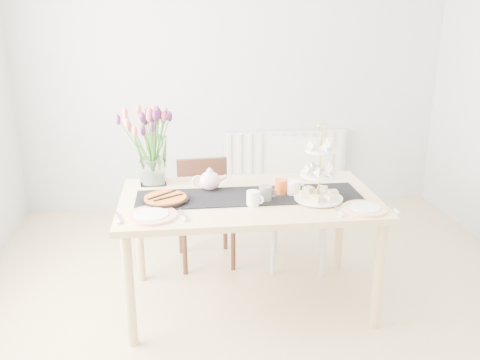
{
  "coord_description": "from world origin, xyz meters",
  "views": [
    {
      "loc": [
        -0.5,
        -2.52,
        1.85
      ],
      "look_at": [
        -0.16,
        0.38,
        0.88
      ],
      "focal_mm": 38.0,
      "sensor_mm": 36.0,
      "label": 1
    }
  ],
  "objects": [
    {
      "name": "chair_white",
      "position": [
        0.37,
        1.0,
        0.56
      ],
      "size": [
        0.56,
        0.56,
        0.95
      ],
      "rotation": [
        0.0,
        0.0,
        -0.23
      ],
      "color": "silver",
      "rests_on": "ground"
    },
    {
      "name": "mug_orange",
      "position": [
        0.12,
        0.45,
        0.8
      ],
      "size": [
        0.11,
        0.11,
        0.1
      ],
      "primitive_type": "cylinder",
      "rotation": [
        0.0,
        0.0,
        0.43
      ],
      "color": "#D95218",
      "rests_on": "dining_table"
    },
    {
      "name": "plate_left",
      "position": [
        -0.68,
        0.17,
        0.76
      ],
      "size": [
        0.36,
        0.36,
        0.01
      ],
      "primitive_type": "cylinder",
      "rotation": [
        0.0,
        0.0,
        0.3
      ],
      "color": "white",
      "rests_on": "dining_table"
    },
    {
      "name": "radiator",
      "position": [
        0.5,
        2.19,
        0.45
      ],
      "size": [
        1.2,
        0.08,
        0.6
      ],
      "primitive_type": "cube",
      "color": "white",
      "rests_on": "room_shell"
    },
    {
      "name": "cake_stand",
      "position": [
        0.32,
        0.32,
        0.88
      ],
      "size": [
        0.3,
        0.3,
        0.44
      ],
      "rotation": [
        0.0,
        0.0,
        0.16
      ],
      "color": "gold",
      "rests_on": "dining_table"
    },
    {
      "name": "teapot",
      "position": [
        -0.33,
        0.57,
        0.82
      ],
      "size": [
        0.22,
        0.18,
        0.14
      ],
      "primitive_type": null,
      "rotation": [
        0.0,
        0.0,
        -0.0
      ],
      "color": "white",
      "rests_on": "dining_table"
    },
    {
      "name": "tulip_vase",
      "position": [
        -0.69,
        0.77,
        1.09
      ],
      "size": [
        0.62,
        0.62,
        0.53
      ],
      "rotation": [
        0.0,
        0.0,
        0.16
      ],
      "color": "silver",
      "rests_on": "dining_table"
    },
    {
      "name": "tart_tin",
      "position": [
        -0.61,
        0.4,
        0.77
      ],
      "size": [
        0.29,
        0.29,
        0.03
      ],
      "rotation": [
        0.0,
        0.0,
        0.29
      ],
      "color": "black",
      "rests_on": "dining_table"
    },
    {
      "name": "plate_right",
      "position": [
        0.55,
        0.14,
        0.76
      ],
      "size": [
        0.27,
        0.27,
        0.01
      ],
      "primitive_type": "cylinder",
      "rotation": [
        0.0,
        0.0,
        -0.02
      ],
      "color": "silver",
      "rests_on": "dining_table"
    },
    {
      "name": "mug_white",
      "position": [
        -0.09,
        0.28,
        0.8
      ],
      "size": [
        0.1,
        0.1,
        0.09
      ],
      "primitive_type": "cylinder",
      "rotation": [
        0.0,
        0.0,
        -0.54
      ],
      "color": "white",
      "rests_on": "dining_table"
    },
    {
      "name": "mug_grey",
      "position": [
        -0.0,
        0.35,
        0.8
      ],
      "size": [
        0.08,
        0.08,
        0.1
      ],
      "primitive_type": "cylinder",
      "rotation": [
        0.0,
        0.0,
        -0.03
      ],
      "color": "slate",
      "rests_on": "dining_table"
    },
    {
      "name": "room_shell",
      "position": [
        0.0,
        0.0,
        1.3
      ],
      "size": [
        4.5,
        4.5,
        4.5
      ],
      "color": "tan",
      "rests_on": "ground"
    },
    {
      "name": "table_runner",
      "position": [
        -0.09,
        0.43,
        0.75
      ],
      "size": [
        1.4,
        0.35,
        0.01
      ],
      "primitive_type": "cube",
      "color": "black",
      "rests_on": "dining_table"
    },
    {
      "name": "chair_brown",
      "position": [
        -0.35,
        1.12,
        0.45
      ],
      "size": [
        0.42,
        0.42,
        0.78
      ],
      "rotation": [
        0.0,
        0.0,
        0.07
      ],
      "color": "#391B14",
      "rests_on": "ground"
    },
    {
      "name": "cream_jug",
      "position": [
        0.19,
        0.44,
        0.79
      ],
      "size": [
        0.12,
        0.12,
        0.09
      ],
      "primitive_type": "cylinder",
      "rotation": [
        0.0,
        0.0,
        -0.39
      ],
      "color": "white",
      "rests_on": "dining_table"
    },
    {
      "name": "dining_table",
      "position": [
        -0.09,
        0.43,
        0.67
      ],
      "size": [
        1.6,
        0.9,
        0.75
      ],
      "color": "tan",
      "rests_on": "ground"
    }
  ]
}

